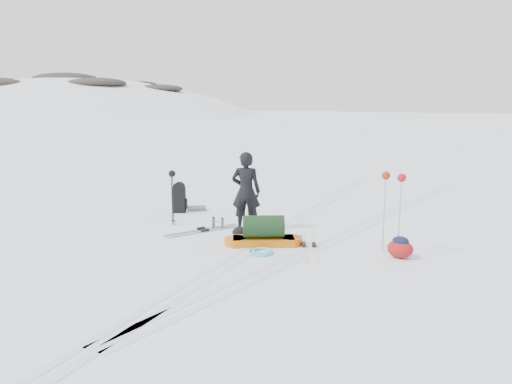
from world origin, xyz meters
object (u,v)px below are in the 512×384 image
skier (246,191)px  ski_poles_black (172,180)px  pulk_sled (264,234)px  expedition_rucksack (181,198)px

skier → ski_poles_black: 1.74m
skier → pulk_sled: skier is taller
ski_poles_black → pulk_sled: bearing=-33.6°
pulk_sled → skier: bearing=105.7°
skier → expedition_rucksack: size_ratio=2.22×
skier → ski_poles_black: size_ratio=1.37×
pulk_sled → ski_poles_black: bearing=139.7°
expedition_rucksack → ski_poles_black: size_ratio=0.62×
expedition_rucksack → ski_poles_black: ski_poles_black is taller
skier → expedition_rucksack: skier is taller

